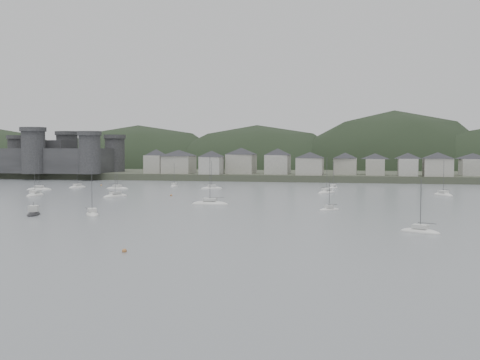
# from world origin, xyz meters

# --- Properties ---
(ground) EXTENTS (900.00, 900.00, 0.00)m
(ground) POSITION_xyz_m (0.00, 0.00, 0.00)
(ground) COLOR slate
(ground) RESTS_ON ground
(far_shore_land) EXTENTS (900.00, 250.00, 3.00)m
(far_shore_land) POSITION_xyz_m (0.00, 295.00, 1.50)
(far_shore_land) COLOR #383D2D
(far_shore_land) RESTS_ON ground
(forested_ridge) EXTENTS (851.55, 103.94, 102.57)m
(forested_ridge) POSITION_xyz_m (4.83, 269.40, -11.28)
(forested_ridge) COLOR black
(forested_ridge) RESTS_ON ground
(castle) EXTENTS (66.00, 43.00, 20.00)m
(castle) POSITION_xyz_m (-120.00, 179.80, 10.96)
(castle) COLOR #303032
(castle) RESTS_ON far_shore_land
(waterfront_town) EXTENTS (451.48, 28.46, 12.92)m
(waterfront_town) POSITION_xyz_m (50.59, 183.34, 8.66)
(waterfront_town) COLOR #9F9D92
(waterfront_town) RESTS_ON far_shore_land
(moored_fleet) EXTENTS (207.25, 163.62, 13.74)m
(moored_fleet) POSITION_xyz_m (-10.55, 72.97, 0.17)
(moored_fleet) COLOR silver
(moored_fleet) RESTS_ON ground
(motor_launch_far) EXTENTS (4.40, 7.23, 3.65)m
(motor_launch_far) POSITION_xyz_m (-37.81, 31.18, 0.30)
(motor_launch_far) COLOR black
(motor_launch_far) RESTS_ON ground
(mooring_buoys) EXTENTS (155.63, 139.75, 0.70)m
(mooring_buoys) POSITION_xyz_m (-21.85, 65.72, 0.15)
(mooring_buoys) COLOR #AC6E39
(mooring_buoys) RESTS_ON ground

